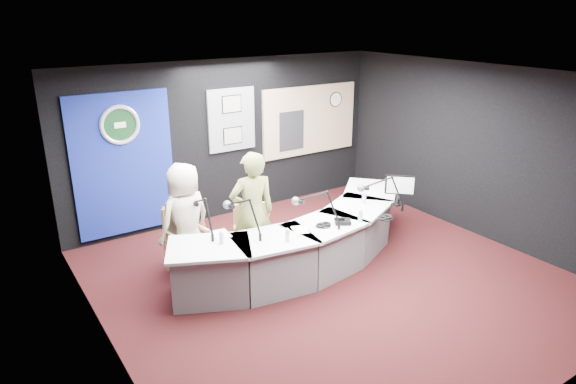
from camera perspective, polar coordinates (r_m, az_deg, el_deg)
ground at (r=7.36m, az=4.81°, el=-9.57°), size 6.00×6.00×0.00m
ceiling at (r=6.47m, az=5.53°, el=12.61°), size 6.00×6.00×0.02m
wall_back at (r=9.22m, az=-6.57°, el=5.84°), size 6.00×0.02×2.80m
wall_front at (r=5.01m, az=27.22°, el=-8.60°), size 6.00×0.02×2.80m
wall_left at (r=5.55m, az=-19.99°, el=-4.80°), size 0.02×6.00×2.80m
wall_right at (r=8.91m, az=20.49°, el=4.21°), size 0.02×6.00×2.80m
broadcast_desk at (r=7.55m, az=2.01°, el=-5.51°), size 4.50×1.90×0.75m
backdrop_panel at (r=8.57m, az=-17.79°, el=2.91°), size 1.60×0.05×2.30m
agency_seal at (r=8.38m, az=-18.17°, el=7.09°), size 0.63×0.07×0.63m
seal_center at (r=8.38m, az=-18.18°, el=7.10°), size 0.48×0.01×0.48m
pinboard at (r=9.14m, az=-6.28°, el=7.98°), size 0.90×0.04×1.10m
framed_photo_upper at (r=9.06m, az=-6.26°, el=9.68°), size 0.34×0.02×0.27m
framed_photo_lower at (r=9.17m, az=-6.13°, el=6.24°), size 0.34×0.02×0.27m
booth_window_frame at (r=10.06m, az=2.45°, el=7.99°), size 2.12×0.06×1.32m
booth_glow at (r=10.05m, az=2.49°, el=7.98°), size 2.00×0.02×1.20m
equipment_rack at (r=9.81m, az=0.40°, el=6.81°), size 0.55×0.02×0.75m
wall_clock at (r=10.33m, az=5.32°, el=10.21°), size 0.28×0.01×0.28m
armchair_left at (r=7.47m, az=-11.12°, el=-5.60°), size 0.57×0.57×0.89m
armchair_right at (r=7.35m, az=-3.90°, el=-5.23°), size 0.72×0.72×0.99m
draped_jacket at (r=7.61m, az=-11.80°, el=-3.70°), size 0.51×0.18×0.70m
person_man at (r=7.32m, az=-11.31°, el=-3.00°), size 0.90×0.69×1.62m
person_woman at (r=7.19m, az=-3.97°, el=-2.38°), size 0.72×0.55×1.78m
computer_monitor at (r=7.96m, az=12.25°, el=0.78°), size 0.31×0.30×0.28m
desk_phone at (r=7.24m, az=6.11°, el=-3.31°), size 0.28×0.26×0.05m
headphones_near at (r=7.49m, az=10.76°, el=-2.80°), size 0.23×0.23×0.04m
headphones_far at (r=7.13m, az=3.95°, el=-3.66°), size 0.23×0.23×0.04m
paper_stack at (r=6.93m, az=-7.46°, el=-4.64°), size 0.25×0.33×0.00m
notepad at (r=7.00m, az=1.33°, el=-4.22°), size 0.26×0.31×0.00m
boom_mic_a at (r=6.89m, az=-9.49°, el=-2.21°), size 0.16×0.74×0.60m
boom_mic_b at (r=6.78m, az=-5.00°, el=-2.37°), size 0.28×0.72×0.60m
boom_mic_c at (r=7.00m, az=3.27°, el=-1.60°), size 0.51×0.60×0.60m
boom_mic_d at (r=7.69m, az=10.42°, el=0.08°), size 0.61×0.50×0.60m
water_bottles at (r=7.07m, az=2.27°, el=-3.19°), size 2.55×0.57×0.18m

